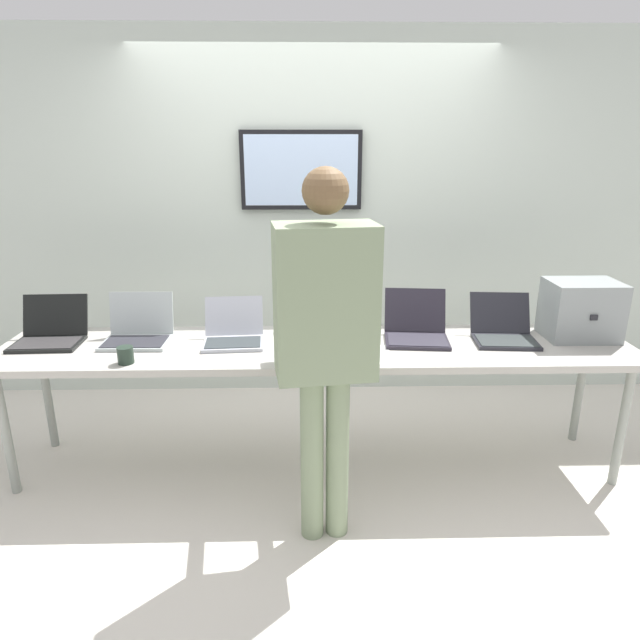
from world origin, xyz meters
name	(u,v)px	position (x,y,z in m)	size (l,w,h in m)	color
ground	(317,466)	(0.00, 0.00, -0.02)	(8.00, 8.00, 0.04)	silver
back_wall	(314,221)	(0.00, 1.13, 1.32)	(8.00, 0.11, 2.62)	silver
workbench	(317,352)	(0.00, 0.00, 0.72)	(3.58, 0.70, 0.77)	#ABA79F
equipment_box	(581,310)	(1.54, 0.09, 0.94)	(0.40, 0.30, 0.34)	gray
laptop_station_0	(50,333)	(-1.53, 0.08, 0.83)	(0.38, 0.34, 0.25)	black
laptop_station_1	(138,331)	(-1.03, 0.09, 0.83)	(0.37, 0.31, 0.26)	#ABB4B5
laptop_station_2	(234,333)	(-0.48, 0.06, 0.82)	(0.36, 0.35, 0.23)	#ABADBC
laptop_station_3	(326,331)	(0.05, 0.07, 0.83)	(0.40, 0.39, 0.26)	#393C39
laptop_station_4	(416,329)	(0.58, 0.09, 0.83)	(0.39, 0.41, 0.26)	#25212C
laptop_station_5	(503,330)	(1.09, 0.06, 0.83)	(0.37, 0.39, 0.24)	#23232A
person	(325,328)	(0.02, -0.62, 1.08)	(0.49, 0.63, 1.78)	gray
coffee_mug	(125,355)	(-1.00, -0.25, 0.81)	(0.08, 0.08, 0.09)	#1F2E24
paper_sheet	(372,355)	(0.29, -0.17, 0.77)	(0.23, 0.31, 0.00)	white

